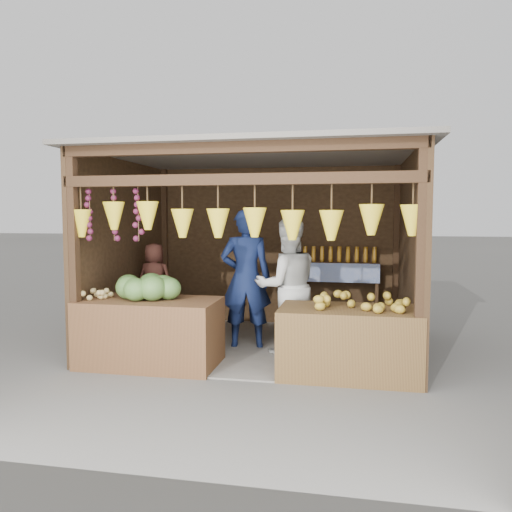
# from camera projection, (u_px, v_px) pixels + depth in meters

# --- Properties ---
(ground) EXTENTS (80.00, 80.00, 0.00)m
(ground) POSITION_uv_depth(u_px,v_px,m) (260.00, 346.00, 6.95)
(ground) COLOR #514F49
(ground) RESTS_ON ground
(stall_structure) EXTENTS (4.30, 3.30, 2.66)m
(stall_structure) POSITION_uv_depth(u_px,v_px,m) (257.00, 226.00, 6.78)
(stall_structure) COLOR slate
(stall_structure) RESTS_ON ground
(back_shelf) EXTENTS (1.25, 0.32, 1.32)m
(back_shelf) POSITION_uv_depth(u_px,v_px,m) (339.00, 275.00, 7.94)
(back_shelf) COLOR #382314
(back_shelf) RESTS_ON ground
(counter_left) EXTENTS (1.65, 0.85, 0.81)m
(counter_left) POSITION_uv_depth(u_px,v_px,m) (150.00, 332.00, 6.03)
(counter_left) COLOR #4F311A
(counter_left) RESTS_ON ground
(counter_right) EXTENTS (1.56, 0.85, 0.77)m
(counter_right) POSITION_uv_depth(u_px,v_px,m) (349.00, 342.00, 5.62)
(counter_right) COLOR #4C3219
(counter_right) RESTS_ON ground
(stool) EXTENTS (0.36, 0.36, 0.33)m
(stool) POSITION_uv_depth(u_px,v_px,m) (155.00, 327.00, 7.35)
(stool) COLOR black
(stool) RESTS_ON ground
(man_standing) EXTENTS (0.75, 0.55, 1.91)m
(man_standing) POSITION_uv_depth(u_px,v_px,m) (246.00, 279.00, 6.80)
(man_standing) COLOR #121D44
(man_standing) RESTS_ON ground
(woman_standing) EXTENTS (1.06, 0.95, 1.78)m
(woman_standing) POSITION_uv_depth(u_px,v_px,m) (287.00, 286.00, 6.52)
(woman_standing) COLOR silver
(woman_standing) RESTS_ON ground
(vendor_seated) EXTENTS (0.53, 0.35, 1.08)m
(vendor_seated) POSITION_uv_depth(u_px,v_px,m) (155.00, 280.00, 7.29)
(vendor_seated) COLOR #4F281F
(vendor_seated) RESTS_ON stool
(melon_pile) EXTENTS (1.00, 0.50, 0.32)m
(melon_pile) POSITION_uv_depth(u_px,v_px,m) (145.00, 286.00, 6.02)
(melon_pile) COLOR #134A16
(melon_pile) RESTS_ON counter_left
(tanfruit_pile) EXTENTS (0.34, 0.40, 0.13)m
(tanfruit_pile) POSITION_uv_depth(u_px,v_px,m) (97.00, 294.00, 6.03)
(tanfruit_pile) COLOR tan
(tanfruit_pile) RESTS_ON counter_left
(mango_pile) EXTENTS (1.40, 0.64, 0.22)m
(mango_pile) POSITION_uv_depth(u_px,v_px,m) (356.00, 299.00, 5.58)
(mango_pile) COLOR #C07119
(mango_pile) RESTS_ON counter_right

